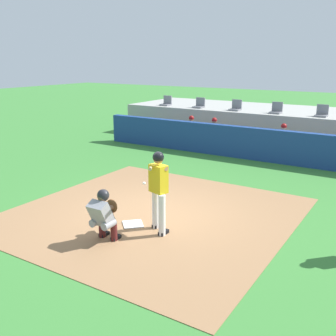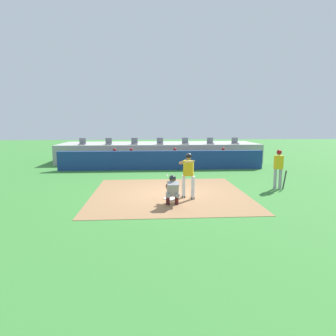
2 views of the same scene
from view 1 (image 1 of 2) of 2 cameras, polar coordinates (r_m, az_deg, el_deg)
ground_plane at (r=9.74m, az=-2.21°, el=-6.61°), size 80.00×80.00×0.00m
dirt_infield at (r=9.74m, az=-2.21°, el=-6.58°), size 6.40×6.40×0.01m
home_plate at (r=9.13m, az=-5.08°, el=-8.05°), size 0.62×0.62×0.02m
batter_at_plate at (r=8.41m, az=-1.42°, el=-2.71°), size 0.61×0.85×1.80m
catcher_crouched at (r=8.25m, az=-9.21°, el=-6.45°), size 0.48×1.89×1.13m
dugout_wall at (r=15.15m, az=11.81°, el=3.49°), size 13.00×0.30×1.20m
dugout_bench at (r=16.15m, az=13.00°, el=2.79°), size 11.80×0.44×0.45m
dugout_player_0 at (r=17.16m, az=3.16°, el=5.43°), size 0.49×0.70×1.30m
dugout_player_1 at (r=16.66m, az=6.46°, el=5.05°), size 0.49×0.70×1.30m
dugout_player_2 at (r=15.65m, az=16.07°, el=3.86°), size 0.49×0.70×1.30m
stands_platform at (r=19.26m, az=16.51°, el=6.00°), size 15.00×4.40×1.40m
stadium_seat_0 at (r=20.04m, az=-0.23°, el=9.38°), size 0.46×0.46×0.48m
stadium_seat_1 at (r=19.11m, az=4.53°, el=9.04°), size 0.46×0.46×0.48m
stadium_seat_2 at (r=18.32m, az=9.73°, el=8.59°), size 0.46×0.46×0.48m
stadium_seat_3 at (r=17.70m, az=15.33°, el=8.03°), size 0.46×0.46×0.48m
stadium_seat_4 at (r=17.25m, az=21.26°, el=7.36°), size 0.46×0.46×0.48m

